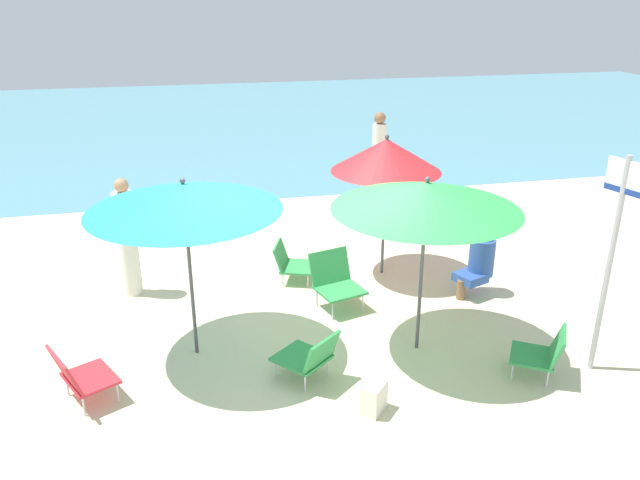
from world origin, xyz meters
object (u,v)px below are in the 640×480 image
Objects in this scene: umbrella_teal at (184,197)px; beach_chair_b at (335,280)px; warning_sign at (614,241)px; beach_bag at (374,398)px; beach_chair_c at (309,356)px; umbrella_red at (386,155)px; beach_chair_e at (543,352)px; umbrella_green at (427,196)px; person_b at (479,260)px; person_c at (379,154)px; beach_chair_d at (79,375)px; beach_chair_a at (290,262)px; person_a at (127,237)px.

umbrella_teal is 2.79× the size of beach_chair_b.
warning_sign reaches higher than beach_bag.
beach_chair_b is 1.71m from beach_chair_c.
umbrella_red is 2.92× the size of beach_chair_e.
warning_sign is at bearing -25.40° from umbrella_green.
person_c is (-0.07, 4.20, 0.39)m from person_b.
beach_chair_d is 4.70m from beach_chair_e.
person_c is at bearing -63.66° from beach_chair_c.
beach_chair_b is at bearing 85.76° from beach_bag.
warning_sign reaches higher than umbrella_red.
beach_chair_c is 3.27m from warning_sign.
umbrella_red is at bearing 70.72° from beach_bag.
beach_chair_b is (-0.66, 1.21, -1.45)m from umbrella_green.
umbrella_teal is 2.44m from beach_chair_b.
umbrella_green is 2.05m from beach_chair_c.
beach_chair_a is at bearing 117.78° from umbrella_green.
beach_chair_e is at bearing 24.71° from beach_chair_b.
umbrella_green is at bearing 12.93° from beach_chair_b.
person_b is at bearing 45.50° from beach_bag.
beach_chair_d is at bearing -175.98° from umbrella_green.
warning_sign reaches higher than umbrella_green.
umbrella_red is (2.69, 1.58, -0.11)m from umbrella_teal.
beach_chair_a is 2.45m from beach_chair_c.
beach_bag is (-2.51, -0.21, -1.32)m from warning_sign.
person_c is at bearing 73.66° from umbrella_red.
umbrella_red reaches higher than person_b.
person_c is at bearing -110.91° from person_b.
umbrella_red reaches higher than beach_chair_e.
person_b reaches higher than beach_chair_a.
umbrella_teal is 6.17m from person_c.
beach_chair_a is 0.92× the size of beach_chair_d.
person_a is (-2.13, 0.06, 0.53)m from beach_chair_a.
beach_chair_e is (2.39, -0.45, -0.01)m from beach_chair_c.
person_a is at bearing -161.92° from beach_chair_a.
umbrella_teal is 3.10× the size of beach_chair_a.
person_c is at bearing 21.64° from beach_chair_d.
person_a is at bearing 53.44° from beach_chair_d.
person_b is 4.22m from person_c.
beach_chair_d is 5.43m from warning_sign.
beach_chair_c is 3.00m from person_b.
beach_chair_a is 2.14× the size of beach_bag.
person_b is at bearing 85.46° from warning_sign.
beach_chair_b reaches higher than beach_chair_a.
beach_chair_c is at bearing -35.65° from umbrella_teal.
umbrella_green is at bearing -114.32° from beach_chair_c.
beach_bag is at bearing 178.01° from beach_chair_c.
person_b is at bearing -63.14° from beach_chair_e.
person_b is 3.01m from beach_bag.
warning_sign reaches higher than umbrella_teal.
beach_chair_c is 0.80× the size of person_b.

